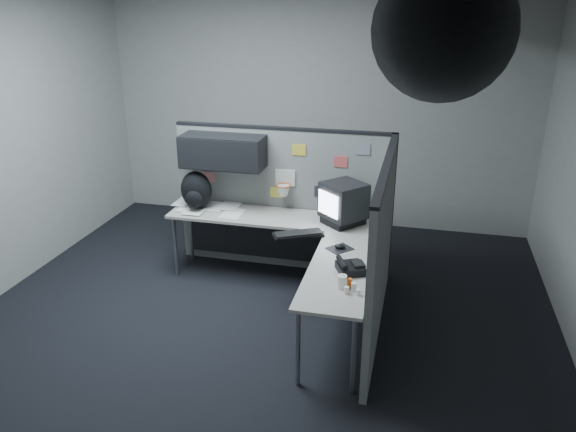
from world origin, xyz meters
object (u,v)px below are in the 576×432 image
(desk, at_px, (291,239))
(phone, at_px, (350,267))
(backpack, at_px, (196,191))
(monitor, at_px, (343,203))
(keyboard, at_px, (298,234))

(desk, bearing_deg, phone, -48.87)
(phone, bearing_deg, backpack, 134.69)
(monitor, bearing_deg, keyboard, -133.88)
(keyboard, height_order, phone, phone)
(phone, distance_m, backpack, 2.17)
(desk, xyz_separation_m, backpack, (-1.14, 0.29, 0.32))
(monitor, distance_m, keyboard, 0.61)
(phone, height_order, backpack, backpack)
(desk, distance_m, monitor, 0.65)
(desk, relative_size, backpack, 5.41)
(desk, xyz_separation_m, keyboard, (0.12, -0.19, 0.14))
(desk, height_order, phone, phone)
(desk, xyz_separation_m, phone, (0.72, -0.82, 0.16))
(monitor, relative_size, phone, 1.77)
(monitor, height_order, keyboard, monitor)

